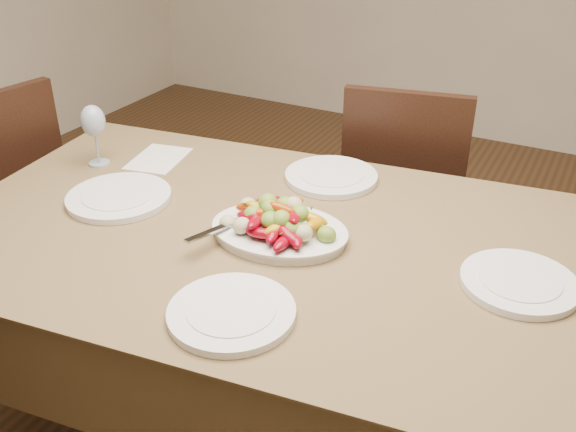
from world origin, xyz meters
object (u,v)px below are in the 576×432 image
(plate_near, at_px, (232,313))
(plate_left, at_px, (119,197))
(dining_table, at_px, (288,352))
(plate_right, at_px, (519,283))
(plate_far, at_px, (331,177))
(serving_platter, at_px, (279,234))
(wine_glass, at_px, (95,134))
(chair_far, at_px, (404,197))

(plate_near, bearing_deg, plate_left, 152.19)
(dining_table, xyz_separation_m, plate_right, (0.56, 0.05, 0.39))
(dining_table, bearing_deg, plate_far, 96.81)
(serving_platter, relative_size, plate_left, 1.17)
(plate_near, xyz_separation_m, wine_glass, (-0.78, 0.46, 0.09))
(plate_far, distance_m, wine_glass, 0.74)
(plate_right, bearing_deg, plate_far, 153.31)
(dining_table, bearing_deg, chair_far, 87.79)
(plate_right, distance_m, wine_glass, 1.30)
(plate_left, relative_size, plate_near, 1.07)
(serving_platter, height_order, plate_far, serving_platter)
(plate_near, distance_m, wine_glass, 0.91)
(dining_table, relative_size, plate_far, 6.64)
(plate_left, height_order, wine_glass, wine_glass)
(plate_left, xyz_separation_m, plate_near, (0.56, -0.30, 0.00))
(plate_near, relative_size, wine_glass, 1.33)
(wine_glass, bearing_deg, chair_far, 44.85)
(dining_table, xyz_separation_m, serving_platter, (-0.02, -0.01, 0.39))
(dining_table, distance_m, plate_near, 0.52)
(serving_platter, relative_size, plate_right, 1.31)
(plate_near, bearing_deg, chair_far, 90.57)
(chair_far, relative_size, serving_platter, 2.78)
(plate_right, relative_size, wine_glass, 1.27)
(serving_platter, bearing_deg, wine_glass, 169.78)
(chair_far, xyz_separation_m, wine_glass, (-0.77, -0.77, 0.39))
(plate_right, bearing_deg, serving_platter, -173.46)
(dining_table, xyz_separation_m, plate_near, (0.05, -0.34, 0.39))
(plate_far, bearing_deg, plate_left, -139.65)
(dining_table, distance_m, serving_platter, 0.39)
(serving_platter, distance_m, plate_near, 0.34)
(plate_far, relative_size, plate_near, 1.02)
(plate_left, height_order, plate_near, same)
(plate_far, height_order, wine_glass, wine_glass)
(plate_far, bearing_deg, plate_near, -82.75)
(wine_glass, bearing_deg, plate_right, -2.78)
(dining_table, xyz_separation_m, wine_glass, (-0.74, 0.12, 0.48))
(serving_platter, height_order, plate_near, serving_platter)
(plate_left, xyz_separation_m, plate_far, (0.47, 0.40, 0.00))
(chair_far, xyz_separation_m, plate_far, (-0.08, -0.53, 0.29))
(chair_far, height_order, serving_platter, chair_far)
(plate_left, distance_m, plate_far, 0.62)
(serving_platter, height_order, plate_left, serving_platter)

